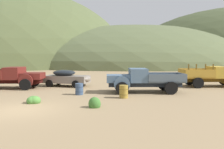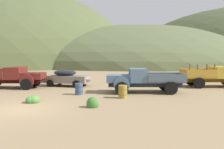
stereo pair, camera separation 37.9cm
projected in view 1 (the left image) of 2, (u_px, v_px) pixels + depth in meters
name	position (u px, v px, depth m)	size (l,w,h in m)	color
ground_plane	(20.00, 110.00, 11.95)	(300.00, 300.00, 0.00)	#937A56
hill_distant	(13.00, 64.00, 81.12)	(82.70, 83.86, 50.89)	#4C5633
hill_far_right	(133.00, 64.00, 83.46)	(91.89, 83.12, 26.43)	#56603D
truck_oxblood	(14.00, 77.00, 19.92)	(6.09, 2.72, 2.16)	black
car_primer_gray	(68.00, 78.00, 21.40)	(4.76, 3.01, 1.57)	slate
truck_chalk_blue	(139.00, 80.00, 17.73)	(6.05, 2.58, 1.89)	#262D39
truck_faded_yellow	(216.00, 76.00, 21.12)	(5.77, 2.66, 2.16)	brown
oil_drum_foreground	(124.00, 92.00, 15.37)	(0.63, 0.63, 0.88)	olive
oil_drum_by_truck	(79.00, 89.00, 16.69)	(0.62, 0.62, 0.85)	#384C6B
bush_back_edge	(118.00, 81.00, 23.54)	(1.12, 0.92, 1.03)	#4C8438
bush_between_trucks	(33.00, 101.00, 13.76)	(0.87, 0.84, 0.57)	#4C8438
bush_near_barrel	(95.00, 104.00, 12.57)	(0.69, 0.65, 0.75)	#3D702D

